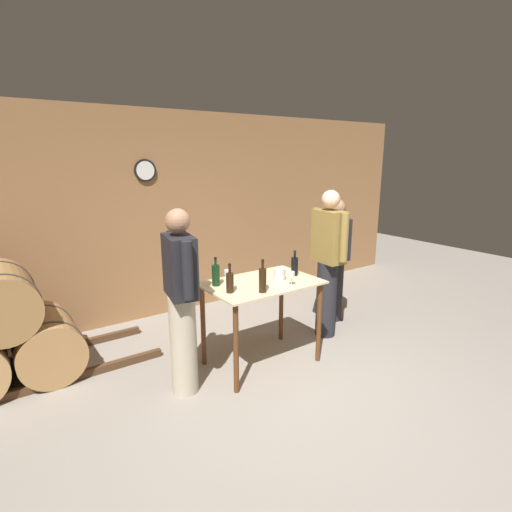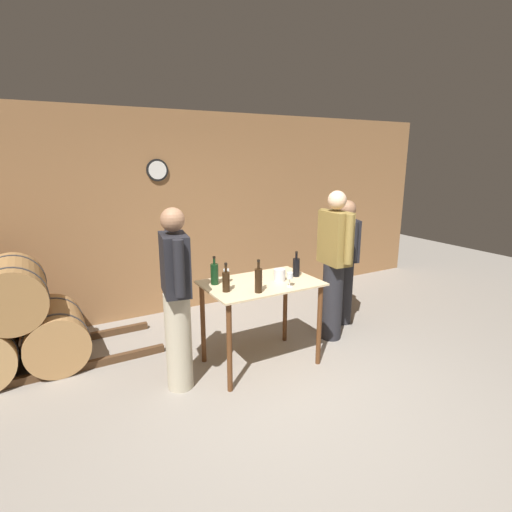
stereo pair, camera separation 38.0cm
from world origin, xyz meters
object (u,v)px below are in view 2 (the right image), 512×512
object	(u,v)px
ice_bucket	(280,275)
wine_bottle_far_left	(215,274)
person_visitor_with_scarf	(176,297)
wine_bottle_left	(226,281)
person_visitor_bearded	(334,263)
wine_bottle_center	(259,280)
wine_bottle_right	(296,267)
wine_glass_near_left	(226,273)
person_host	(345,260)
wine_glass_near_center	(290,276)

from	to	relation	value
ice_bucket	wine_bottle_far_left	bearing A→B (deg)	160.89
wine_bottle_far_left	person_visitor_with_scarf	xyz separation A→B (m)	(-0.46, -0.19, -0.10)
wine_bottle_far_left	wine_bottle_left	world-z (taller)	wine_bottle_far_left
ice_bucket	person_visitor_bearded	world-z (taller)	person_visitor_bearded
wine_bottle_center	ice_bucket	xyz separation A→B (m)	(0.37, 0.21, -0.06)
wine_bottle_far_left	person_visitor_bearded	distance (m)	1.46
wine_bottle_center	person_visitor_with_scarf	size ratio (longest dim) A/B	0.18
wine_bottle_right	wine_bottle_left	bearing A→B (deg)	-174.75
ice_bucket	person_visitor_with_scarf	bearing A→B (deg)	178.82
wine_bottle_far_left	wine_glass_near_left	bearing A→B (deg)	-4.19
wine_bottle_far_left	person_visitor_with_scarf	bearing A→B (deg)	-157.11
wine_bottle_center	person_visitor_with_scarf	world-z (taller)	person_visitor_with_scarf
wine_bottle_left	wine_bottle_center	xyz separation A→B (m)	(0.25, -0.17, 0.02)
wine_glass_near_left	person_visitor_bearded	xyz separation A→B (m)	(1.34, -0.06, -0.06)
wine_bottle_far_left	ice_bucket	world-z (taller)	wine_bottle_far_left
wine_bottle_left	person_host	distance (m)	1.95
wine_glass_near_center	wine_bottle_far_left	bearing A→B (deg)	144.69
person_visitor_bearded	wine_bottle_right	bearing A→B (deg)	-169.90
wine_bottle_center	wine_bottle_right	world-z (taller)	wine_bottle_center
person_visitor_bearded	person_host	bearing A→B (deg)	34.48
wine_bottle_left	wine_bottle_center	size ratio (longest dim) A/B	0.89
wine_glass_near_left	person_visitor_with_scarf	distance (m)	0.62
wine_bottle_center	person_visitor_bearded	world-z (taller)	person_visitor_bearded
wine_bottle_left	wine_glass_near_left	world-z (taller)	wine_bottle_left
wine_bottle_far_left	wine_bottle_right	world-z (taller)	wine_bottle_far_left
ice_bucket	person_visitor_with_scarf	size ratio (longest dim) A/B	0.07
wine_glass_near_left	person_host	world-z (taller)	person_host
wine_bottle_right	person_host	xyz separation A→B (m)	(1.03, 0.40, -0.15)
wine_bottle_left	person_visitor_with_scarf	xyz separation A→B (m)	(-0.46, 0.06, -0.09)
ice_bucket	wine_bottle_center	bearing A→B (deg)	-150.38
wine_bottle_right	person_visitor_with_scarf	distance (m)	1.31
wine_bottle_left	wine_glass_near_left	size ratio (longest dim) A/B	1.98
wine_bottle_right	wine_glass_near_left	bearing A→B (deg)	167.15
wine_bottle_left	person_visitor_with_scarf	bearing A→B (deg)	172.57
wine_bottle_center	wine_glass_near_center	size ratio (longest dim) A/B	2.19
wine_glass_near_left	person_host	size ratio (longest dim) A/B	0.09
wine_bottle_far_left	wine_glass_near_center	distance (m)	0.74
wine_glass_near_left	wine_glass_near_center	bearing A→B (deg)	-41.11
wine_bottle_center	person_visitor_bearded	distance (m)	1.26
person_host	wine_glass_near_center	bearing A→B (deg)	-153.07
wine_bottle_center	ice_bucket	distance (m)	0.43
person_visitor_with_scarf	person_visitor_bearded	size ratio (longest dim) A/B	0.97
wine_bottle_far_left	wine_glass_near_center	bearing A→B (deg)	-35.31
wine_bottle_center	wine_bottle_far_left	bearing A→B (deg)	121.11
wine_bottle_far_left	person_visitor_bearded	size ratio (longest dim) A/B	0.16
ice_bucket	person_visitor_bearded	bearing A→B (deg)	10.00
wine_bottle_far_left	wine_bottle_right	size ratio (longest dim) A/B	1.05
ice_bucket	wine_bottle_right	bearing A→B (deg)	9.76
wine_bottle_left	ice_bucket	size ratio (longest dim) A/B	2.29
wine_bottle_right	person_visitor_bearded	xyz separation A→B (m)	(0.61, 0.11, -0.06)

